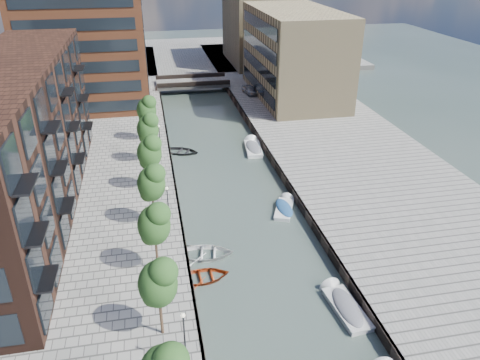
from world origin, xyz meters
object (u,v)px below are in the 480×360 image
object	(u,v)px
tree_2	(154,223)
motorboat_3	(285,207)
tree_6	(146,109)
sloop_2	(204,279)
tree_1	(158,281)
tree_3	(151,182)
motorboat_4	(253,147)
sloop_4	(182,153)
car	(250,90)
tree_4	(149,151)
sloop_3	(205,256)
motorboat_1	(344,305)
bridge	(192,83)
tree_5	(148,127)

from	to	relation	value
tree_2	motorboat_3	bearing A→B (deg)	33.80
tree_6	sloop_2	world-z (taller)	tree_6
tree_1	tree_3	world-z (taller)	same
motorboat_4	sloop_4	bearing A→B (deg)	176.63
tree_3	car	size ratio (longest dim) A/B	1.37
tree_6	tree_3	bearing A→B (deg)	-90.00
tree_1	motorboat_4	xyz separation A→B (m)	(13.31, 31.60, -5.08)
tree_4	tree_2	bearing A→B (deg)	-90.00
sloop_4	sloop_3	bearing A→B (deg)	-154.88
sloop_3	car	bearing A→B (deg)	-8.87
motorboat_4	car	xyz separation A→B (m)	(4.28, 21.56, 1.51)
sloop_2	motorboat_4	xyz separation A→B (m)	(9.80, 25.35, 0.23)
sloop_4	motorboat_1	bearing A→B (deg)	-138.46
tree_6	tree_4	bearing A→B (deg)	-90.00
tree_2	motorboat_3	size ratio (longest dim) A/B	1.24
bridge	car	xyz separation A→B (m)	(9.09, -7.84, 0.35)
tree_1	sloop_4	bearing A→B (deg)	82.99
tree_2	tree_5	xyz separation A→B (m)	(0.00, 21.00, 0.00)
bridge	tree_6	world-z (taller)	tree_6
bridge	motorboat_3	bearing A→B (deg)	-84.29
motorboat_4	tree_4	bearing A→B (deg)	-141.45
sloop_4	motorboat_4	size ratio (longest dim) A/B	0.78
tree_2	tree_4	xyz separation A→B (m)	(0.00, 14.00, 0.00)
bridge	sloop_4	world-z (taller)	bridge
tree_6	tree_1	bearing A→B (deg)	-90.00
tree_3	sloop_2	size ratio (longest dim) A/B	1.38
tree_1	tree_3	bearing A→B (deg)	90.00
tree_1	sloop_2	xyz separation A→B (m)	(3.51, 6.25, -5.31)
motorboat_3	motorboat_1	bearing A→B (deg)	-88.97
motorboat_1	car	bearing A→B (deg)	85.29
tree_3	sloop_4	bearing A→B (deg)	77.72
sloop_2	motorboat_4	size ratio (longest dim) A/B	0.74
sloop_2	tree_4	bearing A→B (deg)	9.49
tree_1	sloop_2	bearing A→B (deg)	60.71
tree_4	tree_6	distance (m)	14.00
sloop_2	motorboat_3	world-z (taller)	motorboat_3
tree_1	tree_5	bearing A→B (deg)	90.00
tree_4	motorboat_1	size ratio (longest dim) A/B	1.11
tree_1	tree_2	bearing A→B (deg)	90.00
tree_5	sloop_2	size ratio (longest dim) A/B	1.38
tree_1	tree_3	xyz separation A→B (m)	(0.00, 14.00, 0.00)
tree_5	sloop_4	world-z (taller)	tree_5
car	tree_2	bearing A→B (deg)	-120.74
tree_4	tree_5	xyz separation A→B (m)	(0.00, 7.00, 0.00)
tree_5	car	size ratio (longest dim) A/B	1.37
sloop_3	car	xyz separation A→B (m)	(13.54, 43.85, 1.74)
sloop_2	tree_1	bearing A→B (deg)	146.82
tree_3	tree_5	world-z (taller)	same
tree_2	tree_6	world-z (taller)	same
bridge	tree_5	bearing A→B (deg)	-104.44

